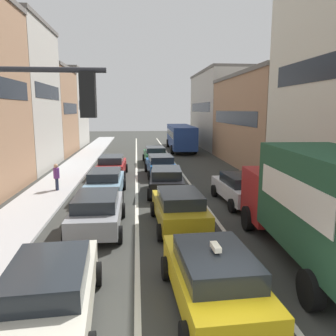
{
  "coord_description": "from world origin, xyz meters",
  "views": [
    {
      "loc": [
        -1.66,
        -5.53,
        4.67
      ],
      "look_at": [
        0.0,
        12.0,
        1.6
      ],
      "focal_mm": 35.6,
      "sensor_mm": 36.0,
      "label": 1
    }
  ],
  "objects": [
    {
      "name": "coupe_centre_lane_fourth",
      "position": [
        0.02,
        18.02,
        0.8
      ],
      "size": [
        2.22,
        4.38,
        1.49
      ],
      "rotation": [
        0.0,
        0.0,
        1.62
      ],
      "color": "#194C8C",
      "rests_on": "ground"
    },
    {
      "name": "sidewalk_left",
      "position": [
        -6.7,
        20.0,
        0.07
      ],
      "size": [
        2.6,
        64.0,
        0.14
      ],
      "primitive_type": "cube",
      "color": "#AEAEAE",
      "rests_on": "ground"
    },
    {
      "name": "pedestrian_near_kerb",
      "position": [
        -6.25,
        13.63,
        0.95
      ],
      "size": [
        0.34,
        0.51,
        1.66
      ],
      "rotation": [
        0.0,
        0.0,
        3.52
      ],
      "color": "#262D47",
      "rests_on": "ground"
    },
    {
      "name": "bus_mid_queue_primary",
      "position": [
        3.45,
        32.76,
        1.76
      ],
      "size": [
        3.03,
        10.57,
        2.9
      ],
      "rotation": [
        0.0,
        0.0,
        1.54
      ],
      "color": "navy",
      "rests_on": "ground"
    },
    {
      "name": "sedan_right_lane_behind_truck",
      "position": [
        3.53,
        10.42,
        0.8
      ],
      "size": [
        2.23,
        4.38,
        1.49
      ],
      "rotation": [
        0.0,
        0.0,
        1.62
      ],
      "color": "silver",
      "rests_on": "ground"
    },
    {
      "name": "sedan_centre_lane_second",
      "position": [
        0.01,
        7.29,
        0.8
      ],
      "size": [
        2.19,
        4.36,
        1.49
      ],
      "rotation": [
        0.0,
        0.0,
        1.61
      ],
      "color": "#B29319",
      "rests_on": "ground"
    },
    {
      "name": "building_row_right",
      "position": [
        9.9,
        20.66,
        5.03
      ],
      "size": [
        7.2,
        43.9,
        12.06
      ],
      "rotation": [
        0.0,
        0.0,
        -1.57
      ],
      "color": "#B2ADA3",
      "rests_on": "ground"
    },
    {
      "name": "wagon_left_lane_second",
      "position": [
        -3.24,
        7.19,
        0.8
      ],
      "size": [
        2.06,
        4.3,
        1.49
      ],
      "rotation": [
        0.0,
        0.0,
        1.57
      ],
      "color": "gray",
      "rests_on": "ground"
    },
    {
      "name": "taxi_centre_lane_front",
      "position": [
        0.09,
        1.63,
        0.8
      ],
      "size": [
        2.22,
        4.38,
        1.66
      ],
      "rotation": [
        0.0,
        0.0,
        1.62
      ],
      "color": "yellow",
      "rests_on": "ground"
    },
    {
      "name": "sedan_left_lane_front",
      "position": [
        -3.59,
        1.37,
        0.8
      ],
      "size": [
        2.29,
        4.41,
        1.49
      ],
      "rotation": [
        0.0,
        0.0,
        1.64
      ],
      "color": "beige",
      "rests_on": "ground"
    },
    {
      "name": "building_row_left",
      "position": [
        -12.0,
        22.12,
        5.03
      ],
      "size": [
        7.2,
        43.9,
        11.34
      ],
      "rotation": [
        0.0,
        0.0,
        1.57
      ],
      "color": "#936B5B",
      "rests_on": "ground"
    },
    {
      "name": "sedan_left_lane_fourth",
      "position": [
        -3.44,
        18.07,
        0.8
      ],
      "size": [
        2.15,
        4.34,
        1.49
      ],
      "rotation": [
        0.0,
        0.0,
        1.55
      ],
      "color": "#A51E1E",
      "rests_on": "ground"
    },
    {
      "name": "sedan_left_lane_third",
      "position": [
        -3.39,
        12.4,
        0.8
      ],
      "size": [
        2.1,
        4.32,
        1.49
      ],
      "rotation": [
        0.0,
        0.0,
        1.56
      ],
      "color": "#759EB7",
      "rests_on": "ground"
    },
    {
      "name": "removalist_box_truck",
      "position": [
        3.69,
        3.63,
        1.97
      ],
      "size": [
        3.01,
        7.8,
        3.58
      ],
      "rotation": [
        0.0,
        0.0,
        1.52
      ],
      "color": "#A51E1E",
      "rests_on": "ground"
    },
    {
      "name": "sedan_centre_lane_fifth",
      "position": [
        -0.05,
        23.62,
        0.8
      ],
      "size": [
        2.16,
        4.35,
        1.49
      ],
      "rotation": [
        0.0,
        0.0,
        1.6
      ],
      "color": "#19592D",
      "rests_on": "ground"
    },
    {
      "name": "lane_stripe_right",
      "position": [
        1.7,
        20.0,
        0.01
      ],
      "size": [
        0.16,
        60.0,
        0.01
      ],
      "primitive_type": "cube",
      "color": "silver",
      "rests_on": "ground"
    },
    {
      "name": "hatchback_centre_lane_third",
      "position": [
        -0.03,
        12.71,
        0.8
      ],
      "size": [
        2.28,
        4.4,
        1.49
      ],
      "rotation": [
        0.0,
        0.0,
        1.51
      ],
      "color": "black",
      "rests_on": "ground"
    },
    {
      "name": "lane_stripe_left",
      "position": [
        -1.7,
        20.0,
        0.01
      ],
      "size": [
        0.16,
        60.0,
        0.01
      ],
      "primitive_type": "cube",
      "color": "silver",
      "rests_on": "ground"
    }
  ]
}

